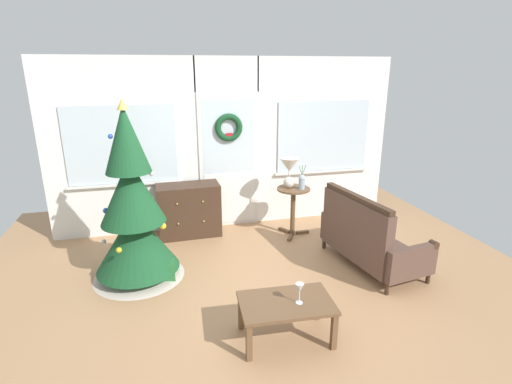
# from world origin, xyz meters

# --- Properties ---
(ground_plane) EXTENTS (6.76, 6.76, 0.00)m
(ground_plane) POSITION_xyz_m (0.00, 0.00, 0.00)
(ground_plane) COLOR #AD7F56
(back_wall_with_door) EXTENTS (5.20, 0.19, 2.55)m
(back_wall_with_door) POSITION_xyz_m (0.00, 2.08, 1.28)
(back_wall_with_door) COLOR white
(back_wall_with_door) RESTS_ON ground
(christmas_tree) EXTENTS (1.06, 1.06, 2.09)m
(christmas_tree) POSITION_xyz_m (-1.35, 0.71, 0.77)
(christmas_tree) COLOR #4C331E
(christmas_tree) RESTS_ON ground
(dresser_cabinet) EXTENTS (0.91, 0.46, 0.78)m
(dresser_cabinet) POSITION_xyz_m (-0.66, 1.79, 0.39)
(dresser_cabinet) COLOR #3D281C
(dresser_cabinet) RESTS_ON ground
(settee_sofa) EXTENTS (0.90, 1.47, 0.96)m
(settee_sofa) POSITION_xyz_m (1.40, 0.28, 0.38)
(settee_sofa) COLOR #3D281C
(settee_sofa) RESTS_ON ground
(side_table) EXTENTS (0.50, 0.48, 0.73)m
(side_table) POSITION_xyz_m (0.83, 1.42, 0.51)
(side_table) COLOR brown
(side_table) RESTS_ON ground
(table_lamp) EXTENTS (0.28, 0.28, 0.44)m
(table_lamp) POSITION_xyz_m (0.77, 1.46, 1.01)
(table_lamp) COLOR silver
(table_lamp) RESTS_ON side_table
(flower_vase) EXTENTS (0.11, 0.10, 0.35)m
(flower_vase) POSITION_xyz_m (0.93, 1.36, 0.84)
(flower_vase) COLOR #99ADBC
(flower_vase) RESTS_ON side_table
(coffee_table) EXTENTS (0.87, 0.57, 0.39)m
(coffee_table) POSITION_xyz_m (-0.01, -0.79, 0.33)
(coffee_table) COLOR brown
(coffee_table) RESTS_ON ground
(wine_glass) EXTENTS (0.08, 0.08, 0.20)m
(wine_glass) POSITION_xyz_m (0.10, -0.84, 0.53)
(wine_glass) COLOR silver
(wine_glass) RESTS_ON coffee_table
(gift_box) EXTENTS (0.22, 0.20, 0.22)m
(gift_box) POSITION_xyz_m (-1.05, 0.56, 0.11)
(gift_box) COLOR #266633
(gift_box) RESTS_ON ground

